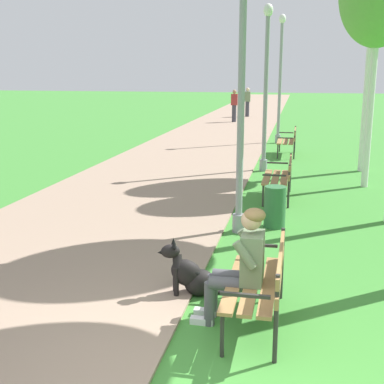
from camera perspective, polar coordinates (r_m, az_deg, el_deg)
paved_path at (r=27.85m, az=4.98°, el=8.00°), size 4.31×60.00×0.04m
park_bench_near at (r=5.34m, az=7.73°, el=-9.50°), size 0.55×1.50×0.85m
park_bench_mid at (r=10.61m, az=9.81°, el=1.92°), size 0.55×1.50×0.85m
park_bench_far at (r=16.25m, az=10.69°, el=5.79°), size 0.55×1.50×0.85m
person_seated_on_near_bench at (r=5.29m, az=5.52°, el=-7.71°), size 0.74×0.49×1.25m
dog_black at (r=6.05m, az=-0.13°, el=-9.18°), size 0.81×0.42×0.71m
lamp_post_near at (r=8.07m, az=5.52°, el=11.88°), size 0.24×0.24×4.61m
lamp_post_mid at (r=13.44m, az=8.19°, el=11.44°), size 0.24×0.24×4.18m
lamp_post_far at (r=18.92m, az=9.76°, el=12.35°), size 0.24×0.24×4.48m
litter_bin at (r=8.72m, az=9.18°, el=-1.64°), size 0.36×0.36×0.70m
pedestrian_distant at (r=26.36m, az=4.71°, el=9.50°), size 0.32×0.22×1.65m
pedestrian_further_distant at (r=29.54m, az=6.17°, el=9.87°), size 0.32×0.22×1.65m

